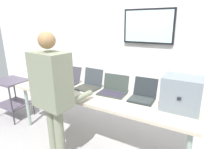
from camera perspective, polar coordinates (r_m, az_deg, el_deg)
ground at (r=2.86m, az=-4.34°, el=-20.41°), size 8.00×8.00×0.04m
back_wall at (r=3.32m, az=6.09°, el=8.39°), size 8.00×0.11×2.46m
workbench at (r=2.51m, az=-4.68°, el=-7.24°), size 2.68×0.70×0.74m
equipment_box at (r=2.13m, az=21.61°, el=-5.65°), size 0.41×0.34×0.39m
laptop_station_0 at (r=3.27m, az=-19.80°, el=-0.42°), size 0.39×0.38×0.27m
laptop_station_1 at (r=2.95m, az=-13.67°, el=-1.72°), size 0.32×0.35×0.25m
laptop_station_2 at (r=2.69m, az=-7.28°, el=-3.01°), size 0.35×0.34×0.28m
laptop_station_3 at (r=2.47m, az=0.46°, el=-4.82°), size 0.39×0.31×0.25m
laptop_station_4 at (r=2.32m, az=10.00°, el=-6.47°), size 0.32×0.35×0.25m
person at (r=2.08m, az=-18.69°, el=-4.77°), size 0.48×0.62×1.61m
coffee_mug at (r=2.75m, az=-20.34°, el=-3.96°), size 0.08×0.08×0.08m
storage_cart at (r=3.70m, az=-29.52°, el=-5.16°), size 0.56×0.44×0.71m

